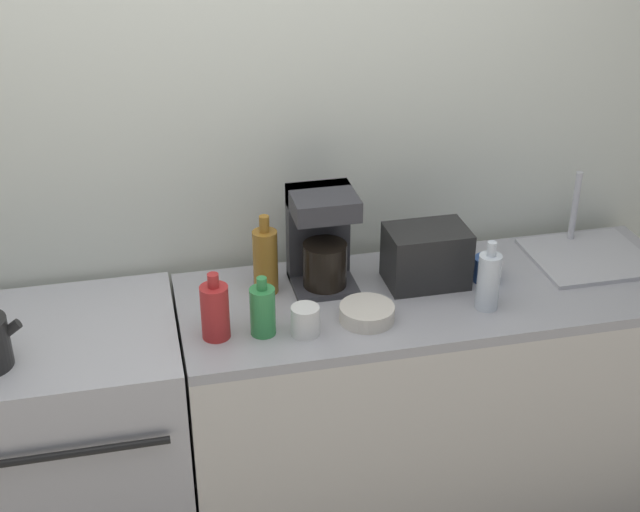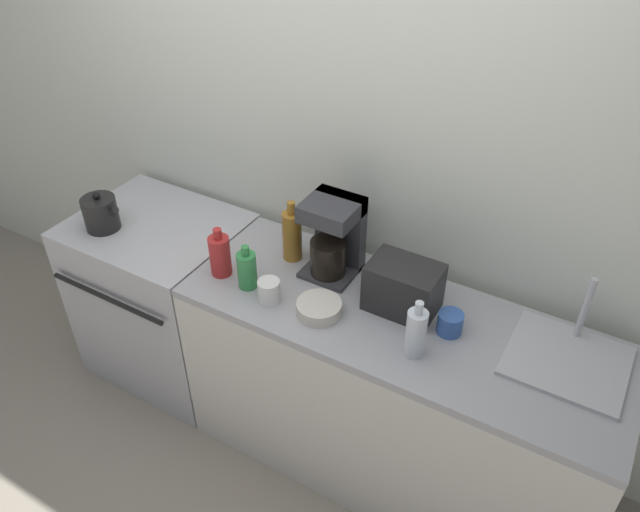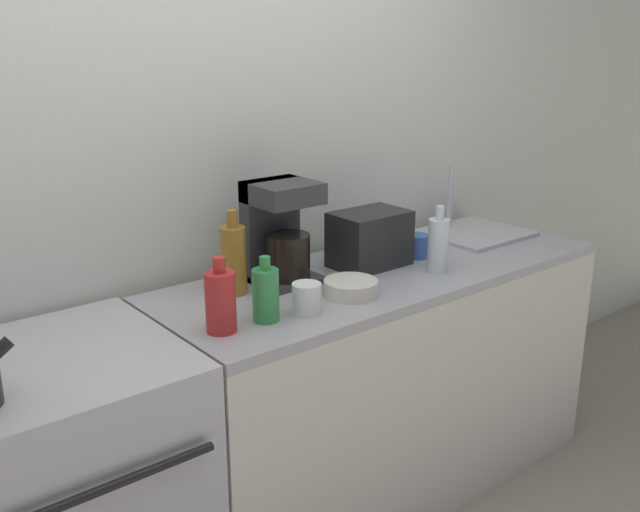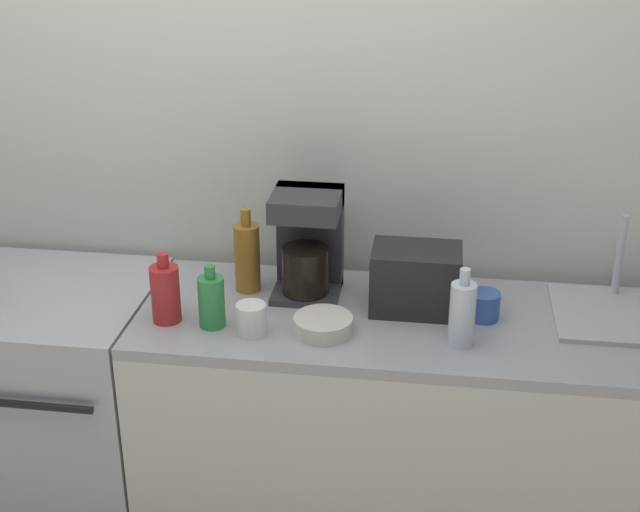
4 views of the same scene
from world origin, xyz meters
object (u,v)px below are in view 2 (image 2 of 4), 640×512
bottle_green (247,270)px  bowl (319,308)px  bottle_clear (416,333)px  kettle (101,213)px  bottle_amber (292,235)px  stove (167,295)px  bottle_red (220,255)px  cup_blue (450,323)px  cup_white (269,291)px  toaster (403,287)px  coffee_maker (334,235)px

bottle_green → bowl: 0.34m
bottle_green → bottle_clear: bearing=-0.7°
kettle → bottle_green: (0.82, -0.01, 0.00)m
kettle → bottle_amber: 0.91m
bottle_amber → stove: bearing=-170.6°
bottle_red → bottle_amber: 0.31m
stove → bowl: size_ratio=5.06×
cup_blue → cup_white: 0.71m
bottle_amber → cup_white: size_ratio=2.92×
toaster → bottle_clear: bottle_clear is taller
cup_blue → cup_white: bearing=-164.3°
toaster → cup_white: size_ratio=2.85×
kettle → cup_blue: bearing=5.4°
bottle_red → cup_white: (0.27, -0.05, -0.04)m
coffee_maker → bottle_clear: (0.49, -0.28, -0.07)m
bowl → bottle_clear: bearing=-1.6°
stove → toaster: (1.24, 0.06, 0.54)m
bottle_clear → kettle: bearing=179.4°
bottle_red → coffee_maker: bearing=33.1°
coffee_maker → bottle_green: coffee_maker is taller
bottle_red → bowl: bearing=-1.4°
bottle_red → cup_blue: (0.95, 0.15, -0.05)m
cup_white → cup_blue: bearing=15.7°
stove → toaster: 1.36m
bottle_clear → bottle_green: 0.74m
stove → bottle_red: bearing=-14.2°
cup_white → bowl: cup_white is taller
bottle_red → bottle_clear: bearing=-1.5°
bottle_clear → bowl: 0.41m
bottle_green → bottle_amber: bearing=78.3°
toaster → bowl: bearing=-143.4°
bottle_red → bowl: size_ratio=1.25×
toaster → bottle_clear: size_ratio=1.14×
coffee_maker → bottle_green: size_ratio=1.75×
kettle → toaster: toaster is taller
bottle_amber → bowl: bearing=-42.0°
toaster → bottle_clear: (0.14, -0.21, -0.00)m
bottle_red → bowl: bottle_red is taller
stove → bottle_green: bearing=-12.2°
bottle_clear → bottle_green: size_ratio=1.21×
cup_blue → cup_white: (-0.68, -0.19, 0.00)m
stove → bottle_clear: bearing=-6.2°
kettle → cup_blue: size_ratio=2.06×
coffee_maker → cup_white: coffee_maker is taller
stove → cup_blue: cup_blue is taller
toaster → coffee_maker: bearing=168.0°
bowl → bottle_green: bearing=-179.7°
stove → cup_blue: bearing=0.7°
bottle_clear → cup_white: bottle_clear is taller
bottle_green → bottle_red: size_ratio=0.89×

